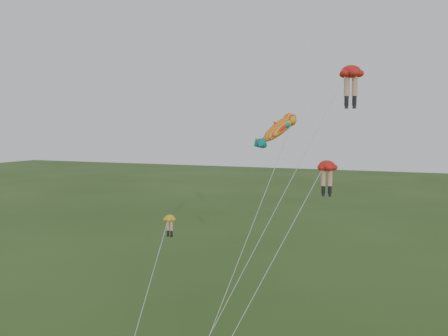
% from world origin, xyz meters
% --- Properties ---
extents(legs_kite_red_high, '(8.28, 13.62, 19.07)m').
position_xyz_m(legs_kite_red_high, '(7.03, 12.59, 18.23)').
color(legs_kite_red_high, red).
rests_on(legs_kite_red_high, ground).
extents(legs_kite_red_mid, '(5.89, 10.54, 12.90)m').
position_xyz_m(legs_kite_red_mid, '(6.59, 6.25, 12.13)').
color(legs_kite_red_mid, red).
rests_on(legs_kite_red_mid, ground).
extents(legs_kite_yellow, '(1.47, 8.74, 9.35)m').
position_xyz_m(legs_kite_yellow, '(-2.65, 4.01, 8.38)').
color(legs_kite_yellow, gold).
rests_on(legs_kite_yellow, ground).
extents(fish_kite, '(4.51, 8.73, 15.94)m').
position_xyz_m(fish_kite, '(3.64, 7.04, 14.69)').
color(fish_kite, gold).
rests_on(fish_kite, ground).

